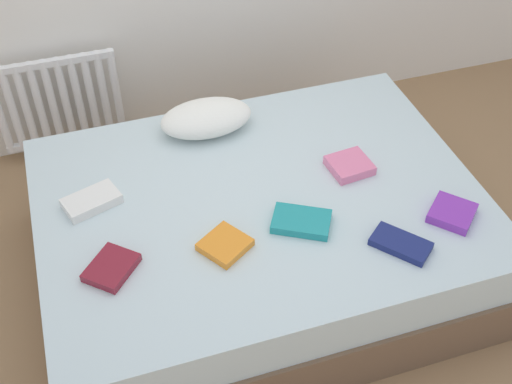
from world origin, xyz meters
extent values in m
plane|color=#93704C|center=(0.00, 0.00, 0.00)|extent=(8.00, 8.00, 0.00)
cube|color=brown|center=(0.00, 0.00, 0.14)|extent=(2.00, 1.50, 0.28)
cube|color=silver|center=(0.00, 0.00, 0.39)|extent=(1.96, 1.46, 0.22)
cylinder|color=white|center=(-1.03, 1.20, 0.37)|extent=(0.04, 0.04, 0.55)
cylinder|color=white|center=(-0.96, 1.20, 0.37)|extent=(0.04, 0.04, 0.55)
cylinder|color=white|center=(-0.89, 1.20, 0.37)|extent=(0.04, 0.04, 0.55)
cylinder|color=white|center=(-0.82, 1.20, 0.37)|extent=(0.04, 0.04, 0.55)
cylinder|color=white|center=(-0.75, 1.20, 0.37)|extent=(0.04, 0.04, 0.55)
cylinder|color=white|center=(-0.68, 1.20, 0.37)|extent=(0.04, 0.04, 0.55)
cylinder|color=white|center=(-0.61, 1.20, 0.37)|extent=(0.04, 0.04, 0.55)
cylinder|color=white|center=(-0.54, 1.20, 0.37)|extent=(0.04, 0.04, 0.55)
cylinder|color=white|center=(-0.46, 1.20, 0.37)|extent=(0.04, 0.04, 0.55)
cube|color=white|center=(-0.78, 1.20, 0.62)|extent=(0.69, 0.04, 0.04)
cube|color=white|center=(-0.78, 1.20, 0.12)|extent=(0.69, 0.04, 0.04)
ellipsoid|color=white|center=(-0.10, 0.54, 0.57)|extent=(0.45, 0.27, 0.15)
cube|color=teal|center=(0.11, -0.22, 0.52)|extent=(0.29, 0.26, 0.04)
cube|color=purple|center=(0.75, -0.38, 0.52)|extent=(0.25, 0.25, 0.04)
cube|color=maroon|center=(-0.69, -0.23, 0.52)|extent=(0.25, 0.25, 0.04)
cube|color=orange|center=(-0.23, -0.25, 0.52)|extent=(0.24, 0.24, 0.03)
cube|color=navy|center=(0.46, -0.47, 0.52)|extent=(0.25, 0.26, 0.03)
cube|color=pink|center=(0.45, 0.04, 0.52)|extent=(0.20, 0.19, 0.04)
cube|color=white|center=(-0.72, 0.17, 0.52)|extent=(0.27, 0.21, 0.04)
camera|label=1|loc=(-0.67, -2.03, 2.53)|focal=46.39mm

